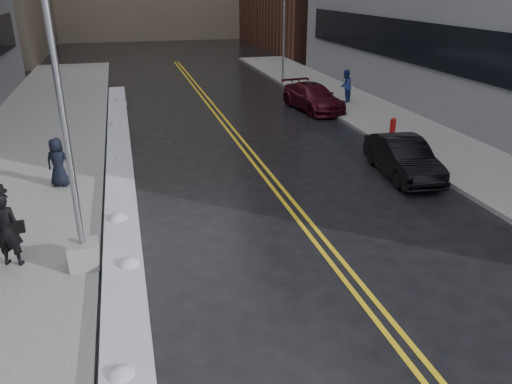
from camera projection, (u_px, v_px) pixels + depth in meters
ground at (245, 299)px, 10.60m from camera, size 160.00×160.00×0.00m
sidewalk_west at (26, 165)px, 18.12m from camera, size 5.50×50.00×0.15m
sidewalk_east at (412, 134)px, 21.84m from camera, size 4.00×50.00×0.15m
lane_line_left at (243, 149)px, 20.06m from camera, size 0.12×50.00×0.01m
lane_line_right at (250, 149)px, 20.13m from camera, size 0.12×50.00×0.01m
snow_ridge at (120, 173)px, 17.08m from camera, size 0.90×30.00×0.34m
lamppost at (71, 169)px, 10.62m from camera, size 0.65×0.65×7.62m
fire_hydrant at (393, 125)px, 21.42m from camera, size 0.26×0.26×0.73m
traffic_signal at (284, 29)px, 32.68m from camera, size 0.16×0.20×6.00m
pedestrian_fedora at (7, 229)px, 11.28m from camera, size 0.76×0.60×1.81m
pedestrian_c at (58, 162)px, 15.81m from camera, size 0.90×0.73×1.59m
pedestrian_east at (345, 86)px, 27.07m from camera, size 1.08×1.07×1.76m
car_black at (403, 158)px, 17.11m from camera, size 1.80×4.14×1.32m
car_maroon at (313, 97)px, 26.09m from camera, size 2.44×4.81×1.34m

